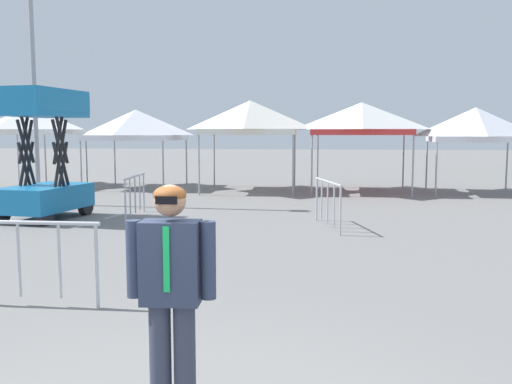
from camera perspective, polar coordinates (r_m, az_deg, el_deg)
canopy_tent_right_of_center at (r=23.97m, az=-22.61°, el=6.90°), size 3.51×3.51×3.22m
canopy_tent_behind_center at (r=22.00m, az=-12.40°, el=6.84°), size 3.33×3.33×3.06m
canopy_tent_left_of_center at (r=20.34m, az=-0.61°, el=7.76°), size 3.57×3.57×3.34m
canopy_tent_behind_right at (r=20.36m, az=10.97°, el=7.52°), size 3.64×3.64×3.25m
canopy_tent_far_left at (r=20.90m, az=21.92°, el=6.53°), size 3.23×3.23×3.05m
scissor_lift at (r=14.56m, az=-21.23°, el=1.35°), size 1.66×2.45×3.21m
person_foreground at (r=4.03m, az=-8.83°, el=-9.83°), size 0.65×0.27×1.78m
light_pole_near_lift at (r=17.95m, az=-22.41°, el=16.25°), size 0.36×0.36×9.70m
crowd_barrier_mid_lot at (r=14.20m, az=-12.51°, el=0.40°), size 0.30×2.09×1.08m
crowd_barrier_near_person at (r=12.48m, az=7.49°, el=-0.28°), size 0.62×2.04×1.08m
crowd_barrier_by_lift at (r=7.37m, az=-23.55°, el=-5.20°), size 2.10×0.11×1.08m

